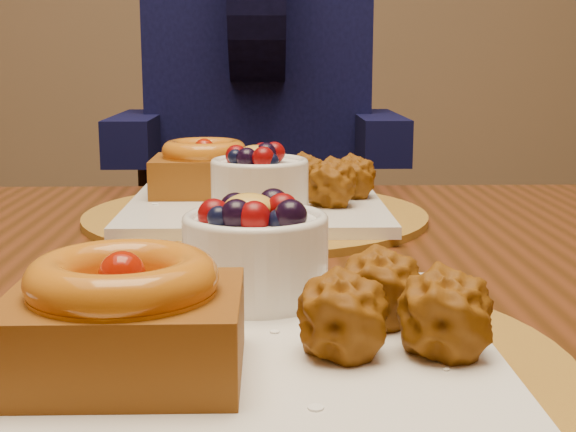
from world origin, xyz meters
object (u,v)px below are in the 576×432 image
object	(u,v)px
dining_table	(253,357)
diner	(258,65)
place_setting_near	(239,323)
place_setting_far	(252,195)
chair_far	(241,295)

from	to	relation	value
dining_table	diner	xyz separation A→B (m)	(-0.00, 0.94, 0.24)
place_setting_near	place_setting_far	distance (m)	0.43
dining_table	diner	bearing A→B (deg)	90.27
dining_table	diner	distance (m)	0.97
dining_table	place_setting_far	bearing A→B (deg)	90.96
chair_far	diner	xyz separation A→B (m)	(0.04, 0.03, 0.46)
dining_table	place_setting_near	bearing A→B (deg)	-90.92
dining_table	place_setting_far	distance (m)	0.24
place_setting_near	diner	size ratio (longest dim) A/B	0.44
place_setting_far	diner	world-z (taller)	diner
dining_table	place_setting_far	xyz separation A→B (m)	(-0.00, 0.21, 0.11)
dining_table	diner	world-z (taller)	diner
dining_table	chair_far	xyz separation A→B (m)	(-0.04, 0.92, -0.22)
place_setting_near	chair_far	size ratio (longest dim) A/B	0.46
place_setting_far	diner	distance (m)	0.74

